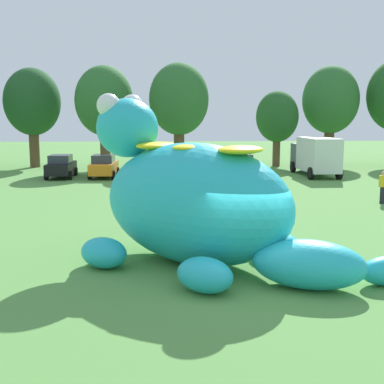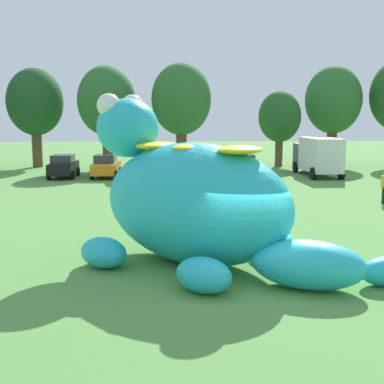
% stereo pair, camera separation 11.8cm
% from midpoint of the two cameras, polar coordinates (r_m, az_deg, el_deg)
% --- Properties ---
extents(ground_plane, '(160.00, 160.00, 0.00)m').
position_cam_midpoint_polar(ground_plane, '(14.09, 6.78, -9.94)').
color(ground_plane, '#568E42').
extents(giant_inflatable_creature, '(9.73, 7.45, 5.25)m').
position_cam_midpoint_polar(giant_inflatable_creature, '(15.06, 0.50, -1.13)').
color(giant_inflatable_creature, '#23B2C6').
rests_on(giant_inflatable_creature, ground).
extents(car_black, '(1.99, 4.13, 1.72)m').
position_cam_midpoint_polar(car_black, '(38.09, -14.57, 2.91)').
color(car_black, black).
rests_on(car_black, ground).
extents(car_orange, '(2.04, 4.15, 1.72)m').
position_cam_midpoint_polar(car_orange, '(37.49, -9.83, 2.98)').
color(car_orange, orange).
rests_on(car_orange, ground).
extents(car_blue, '(2.20, 4.23, 1.72)m').
position_cam_midpoint_polar(car_blue, '(37.11, -4.60, 3.02)').
color(car_blue, '#2347B7').
rests_on(car_blue, ground).
extents(car_silver, '(2.19, 4.23, 1.72)m').
position_cam_midpoint_polar(car_silver, '(36.38, 0.58, 2.93)').
color(car_silver, '#B7BABF').
rests_on(car_silver, ground).
extents(car_white, '(2.17, 4.21, 1.72)m').
position_cam_midpoint_polar(car_white, '(37.69, 5.90, 3.09)').
color(car_white, white).
rests_on(car_white, ground).
extents(box_truck, '(2.43, 6.44, 2.95)m').
position_cam_midpoint_polar(box_truck, '(39.13, 14.41, 4.15)').
color(box_truck, '#333842').
rests_on(box_truck, ground).
extents(tree_mid_left, '(4.97, 4.97, 8.83)m').
position_cam_midpoint_polar(tree_mid_left, '(46.84, -17.63, 9.83)').
color(tree_mid_left, brown).
rests_on(tree_mid_left, ground).
extents(tree_centre_left, '(5.01, 5.01, 8.89)m').
position_cam_midpoint_polar(tree_centre_left, '(43.81, -9.78, 10.27)').
color(tree_centre_left, brown).
rests_on(tree_centre_left, ground).
extents(tree_centre, '(5.13, 5.13, 9.10)m').
position_cam_midpoint_polar(tree_centre, '(43.04, -1.17, 10.60)').
color(tree_centre, brown).
rests_on(tree_centre, ground).
extents(tree_centre_right, '(3.86, 3.86, 6.85)m').
position_cam_midpoint_polar(tree_centre_right, '(46.13, 10.18, 8.51)').
color(tree_centre_right, brown).
rests_on(tree_centre_right, ground).
extents(tree_mid_right, '(5.18, 5.18, 9.19)m').
position_cam_midpoint_polar(tree_mid_right, '(48.16, 16.10, 10.13)').
color(tree_mid_right, brown).
rests_on(tree_mid_right, ground).
extents(spectator_near_inflatable, '(0.38, 0.26, 1.71)m').
position_cam_midpoint_polar(spectator_near_inflatable, '(31.50, -2.60, 2.02)').
color(spectator_near_inflatable, '#726656').
rests_on(spectator_near_inflatable, ground).
extents(spectator_mid_field, '(0.38, 0.26, 1.71)m').
position_cam_midpoint_polar(spectator_mid_field, '(32.24, -2.35, 2.18)').
color(spectator_mid_field, '#2D334C').
rests_on(spectator_mid_field, ground).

